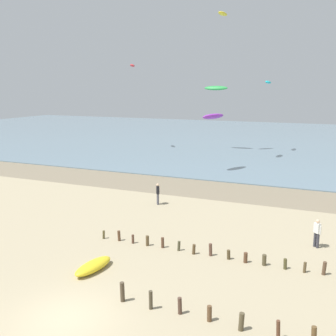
{
  "coord_description": "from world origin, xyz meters",
  "views": [
    {
      "loc": [
        9.36,
        -11.62,
        9.18
      ],
      "look_at": [
        -0.26,
        11.33,
        4.06
      ],
      "focal_mm": 41.97,
      "sensor_mm": 36.0,
      "label": 1
    }
  ],
  "objects_px": {
    "person_by_waterline": "(317,232)",
    "grounded_kite": "(93,266)",
    "person_left_flank": "(158,193)",
    "kite_aloft_0": "(223,14)",
    "kite_aloft_3": "(213,116)",
    "kite_aloft_10": "(216,88)",
    "kite_aloft_4": "(268,82)",
    "kite_aloft_6": "(132,66)"
  },
  "relations": [
    {
      "from": "grounded_kite",
      "to": "kite_aloft_4",
      "type": "height_order",
      "value": "kite_aloft_4"
    },
    {
      "from": "person_left_flank",
      "to": "kite_aloft_4",
      "type": "xyz_separation_m",
      "value": [
        3.69,
        29.43,
        8.99
      ]
    },
    {
      "from": "kite_aloft_3",
      "to": "kite_aloft_10",
      "type": "height_order",
      "value": "kite_aloft_10"
    },
    {
      "from": "kite_aloft_3",
      "to": "kite_aloft_6",
      "type": "height_order",
      "value": "kite_aloft_6"
    },
    {
      "from": "person_left_flank",
      "to": "grounded_kite",
      "type": "height_order",
      "value": "person_left_flank"
    },
    {
      "from": "kite_aloft_4",
      "to": "kite_aloft_6",
      "type": "relative_size",
      "value": 1.05
    },
    {
      "from": "person_by_waterline",
      "to": "grounded_kite",
      "type": "xyz_separation_m",
      "value": [
        -10.36,
        -7.59,
        -0.67
      ]
    },
    {
      "from": "kite_aloft_0",
      "to": "kite_aloft_3",
      "type": "relative_size",
      "value": 0.74
    },
    {
      "from": "person_left_flank",
      "to": "grounded_kite",
      "type": "xyz_separation_m",
      "value": [
        1.72,
        -11.88,
        -0.67
      ]
    },
    {
      "from": "kite_aloft_3",
      "to": "kite_aloft_6",
      "type": "xyz_separation_m",
      "value": [
        -15.49,
        10.88,
        6.19
      ]
    },
    {
      "from": "kite_aloft_3",
      "to": "kite_aloft_4",
      "type": "xyz_separation_m",
      "value": [
        3.27,
        15.64,
        3.8
      ]
    },
    {
      "from": "grounded_kite",
      "to": "kite_aloft_6",
      "type": "xyz_separation_m",
      "value": [
        -16.8,
        36.55,
        12.05
      ]
    },
    {
      "from": "kite_aloft_10",
      "to": "kite_aloft_4",
      "type": "bearing_deg",
      "value": 6.27
    },
    {
      "from": "kite_aloft_0",
      "to": "kite_aloft_10",
      "type": "relative_size",
      "value": 0.7
    },
    {
      "from": "grounded_kite",
      "to": "kite_aloft_10",
      "type": "bearing_deg",
      "value": 15.83
    },
    {
      "from": "person_by_waterline",
      "to": "kite_aloft_3",
      "type": "bearing_deg",
      "value": 122.84
    },
    {
      "from": "kite_aloft_6",
      "to": "grounded_kite",
      "type": "bearing_deg",
      "value": -4.64
    },
    {
      "from": "person_by_waterline",
      "to": "kite_aloft_3",
      "type": "height_order",
      "value": "kite_aloft_3"
    },
    {
      "from": "person_left_flank",
      "to": "grounded_kite",
      "type": "bearing_deg",
      "value": -81.76
    },
    {
      "from": "kite_aloft_0",
      "to": "grounded_kite",
      "type": "bearing_deg",
      "value": 7.91
    },
    {
      "from": "grounded_kite",
      "to": "kite_aloft_3",
      "type": "bearing_deg",
      "value": 11.38
    },
    {
      "from": "person_left_flank",
      "to": "kite_aloft_3",
      "type": "relative_size",
      "value": 0.53
    },
    {
      "from": "kite_aloft_4",
      "to": "person_left_flank",
      "type": "bearing_deg",
      "value": 174.28
    },
    {
      "from": "kite_aloft_6",
      "to": "kite_aloft_10",
      "type": "relative_size",
      "value": 0.64
    },
    {
      "from": "kite_aloft_3",
      "to": "kite_aloft_10",
      "type": "bearing_deg",
      "value": 39.87
    },
    {
      "from": "kite_aloft_3",
      "to": "kite_aloft_4",
      "type": "distance_m",
      "value": 16.42
    },
    {
      "from": "person_left_flank",
      "to": "kite_aloft_0",
      "type": "relative_size",
      "value": 0.71
    },
    {
      "from": "person_by_waterline",
      "to": "kite_aloft_6",
      "type": "relative_size",
      "value": 0.79
    },
    {
      "from": "person_left_flank",
      "to": "kite_aloft_6",
      "type": "relative_size",
      "value": 0.79
    },
    {
      "from": "person_by_waterline",
      "to": "grounded_kite",
      "type": "relative_size",
      "value": 0.69
    },
    {
      "from": "person_by_waterline",
      "to": "kite_aloft_4",
      "type": "xyz_separation_m",
      "value": [
        -8.4,
        33.71,
        8.99
      ]
    },
    {
      "from": "kite_aloft_0",
      "to": "kite_aloft_4",
      "type": "height_order",
      "value": "kite_aloft_0"
    },
    {
      "from": "person_left_flank",
      "to": "person_by_waterline",
      "type": "bearing_deg",
      "value": -19.52
    },
    {
      "from": "kite_aloft_0",
      "to": "kite_aloft_6",
      "type": "xyz_separation_m",
      "value": [
        -14.59,
        4.75,
        -5.37
      ]
    },
    {
      "from": "person_left_flank",
      "to": "kite_aloft_0",
      "type": "height_order",
      "value": "kite_aloft_0"
    },
    {
      "from": "person_left_flank",
      "to": "kite_aloft_0",
      "type": "xyz_separation_m",
      "value": [
        -0.49,
        19.93,
        16.76
      ]
    },
    {
      "from": "grounded_kite",
      "to": "kite_aloft_3",
      "type": "height_order",
      "value": "kite_aloft_3"
    },
    {
      "from": "kite_aloft_6",
      "to": "kite_aloft_10",
      "type": "xyz_separation_m",
      "value": [
        11.61,
        3.59,
        -3.2
      ]
    },
    {
      "from": "kite_aloft_4",
      "to": "kite_aloft_10",
      "type": "xyz_separation_m",
      "value": [
        -7.15,
        -1.16,
        -0.81
      ]
    },
    {
      "from": "kite_aloft_0",
      "to": "person_by_waterline",
      "type": "bearing_deg",
      "value": 31.38
    },
    {
      "from": "person_left_flank",
      "to": "kite_aloft_6",
      "type": "distance_m",
      "value": 31.07
    },
    {
      "from": "grounded_kite",
      "to": "kite_aloft_10",
      "type": "xyz_separation_m",
      "value": [
        -5.19,
        40.14,
        8.85
      ]
    }
  ]
}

